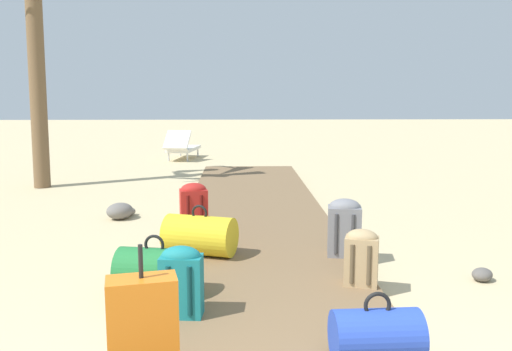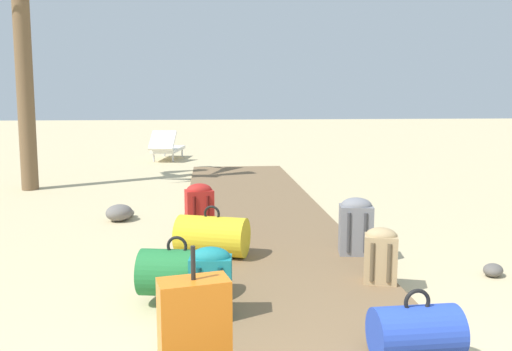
{
  "view_description": "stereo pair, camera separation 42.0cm",
  "coord_description": "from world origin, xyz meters",
  "px_view_note": "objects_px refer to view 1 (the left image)",
  "views": [
    {
      "loc": [
        -0.2,
        -1.76,
        1.65
      ],
      "look_at": [
        0.03,
        5.45,
        0.55
      ],
      "focal_mm": 37.37,
      "sensor_mm": 36.0,
      "label": 1
    },
    {
      "loc": [
        -0.62,
        -1.74,
        1.65
      ],
      "look_at": [
        0.03,
        5.45,
        0.55
      ],
      "focal_mm": 37.37,
      "sensor_mm": 36.0,
      "label": 2
    }
  ],
  "objects_px": {
    "backpack_tan": "(361,256)",
    "duffel_bag_yellow": "(200,235)",
    "suitcase_orange": "(143,337)",
    "backpack_teal": "(181,279)",
    "backpack_grey": "(344,226)",
    "duffel_bag_blue": "(376,336)",
    "backpack_red": "(194,206)",
    "lounge_chair": "(182,147)",
    "duffel_bag_green": "(155,271)"
  },
  "relations": [
    {
      "from": "backpack_red",
      "to": "lounge_chair",
      "type": "height_order",
      "value": "lounge_chair"
    },
    {
      "from": "duffel_bag_yellow",
      "to": "backpack_grey",
      "type": "height_order",
      "value": "backpack_grey"
    },
    {
      "from": "backpack_red",
      "to": "duffel_bag_yellow",
      "type": "bearing_deg",
      "value": -81.63
    },
    {
      "from": "backpack_teal",
      "to": "backpack_tan",
      "type": "xyz_separation_m",
      "value": [
        1.42,
        0.58,
        -0.02
      ]
    },
    {
      "from": "duffel_bag_blue",
      "to": "backpack_red",
      "type": "bearing_deg",
      "value": 113.21
    },
    {
      "from": "backpack_teal",
      "to": "backpack_tan",
      "type": "bearing_deg",
      "value": 22.36
    },
    {
      "from": "duffel_bag_yellow",
      "to": "lounge_chair",
      "type": "height_order",
      "value": "lounge_chair"
    },
    {
      "from": "backpack_grey",
      "to": "lounge_chair",
      "type": "distance_m",
      "value": 8.97
    },
    {
      "from": "duffel_bag_yellow",
      "to": "lounge_chair",
      "type": "bearing_deg",
      "value": 97.22
    },
    {
      "from": "backpack_tan",
      "to": "duffel_bag_yellow",
      "type": "distance_m",
      "value": 1.66
    },
    {
      "from": "duffel_bag_blue",
      "to": "duffel_bag_yellow",
      "type": "distance_m",
      "value": 2.49
    },
    {
      "from": "backpack_red",
      "to": "backpack_grey",
      "type": "relative_size",
      "value": 0.99
    },
    {
      "from": "backpack_red",
      "to": "suitcase_orange",
      "type": "bearing_deg",
      "value": -89.5
    },
    {
      "from": "duffel_bag_yellow",
      "to": "backpack_grey",
      "type": "relative_size",
      "value": 1.36
    },
    {
      "from": "backpack_red",
      "to": "backpack_tan",
      "type": "xyz_separation_m",
      "value": [
        1.54,
        -1.83,
        -0.05
      ]
    },
    {
      "from": "backpack_grey",
      "to": "duffel_bag_blue",
      "type": "bearing_deg",
      "value": -95.94
    },
    {
      "from": "duffel_bag_yellow",
      "to": "duffel_bag_green",
      "type": "bearing_deg",
      "value": -105.13
    },
    {
      "from": "duffel_bag_yellow",
      "to": "lounge_chair",
      "type": "distance_m",
      "value": 8.61
    },
    {
      "from": "backpack_tan",
      "to": "duffel_bag_blue",
      "type": "xyz_separation_m",
      "value": [
        -0.2,
        -1.29,
        -0.09
      ]
    },
    {
      "from": "suitcase_orange",
      "to": "backpack_grey",
      "type": "relative_size",
      "value": 1.44
    },
    {
      "from": "backpack_tan",
      "to": "suitcase_orange",
      "type": "xyz_separation_m",
      "value": [
        -1.51,
        -1.6,
        0.07
      ]
    },
    {
      "from": "lounge_chair",
      "to": "duffel_bag_green",
      "type": "bearing_deg",
      "value": -85.2
    },
    {
      "from": "backpack_red",
      "to": "lounge_chair",
      "type": "bearing_deg",
      "value": 97.08
    },
    {
      "from": "backpack_red",
      "to": "duffel_bag_green",
      "type": "bearing_deg",
      "value": -94.11
    },
    {
      "from": "suitcase_orange",
      "to": "backpack_grey",
      "type": "xyz_separation_m",
      "value": [
        1.53,
        2.42,
        -0.02
      ]
    },
    {
      "from": "duffel_bag_green",
      "to": "backpack_grey",
      "type": "xyz_separation_m",
      "value": [
        1.7,
        0.96,
        0.11
      ]
    },
    {
      "from": "duffel_bag_yellow",
      "to": "backpack_teal",
      "type": "bearing_deg",
      "value": -90.79
    },
    {
      "from": "suitcase_orange",
      "to": "backpack_teal",
      "type": "bearing_deg",
      "value": 85.08
    },
    {
      "from": "backpack_teal",
      "to": "lounge_chair",
      "type": "relative_size",
      "value": 0.31
    },
    {
      "from": "duffel_bag_green",
      "to": "lounge_chair",
      "type": "bearing_deg",
      "value": 94.8
    },
    {
      "from": "duffel_bag_green",
      "to": "duffel_bag_yellow",
      "type": "xyz_separation_m",
      "value": [
        0.28,
        1.03,
        0.01
      ]
    },
    {
      "from": "lounge_chair",
      "to": "backpack_tan",
      "type": "bearing_deg",
      "value": -75.25
    },
    {
      "from": "backpack_grey",
      "to": "backpack_teal",
      "type": "bearing_deg",
      "value": -135.62
    },
    {
      "from": "backpack_grey",
      "to": "duffel_bag_yellow",
      "type": "bearing_deg",
      "value": 177.08
    },
    {
      "from": "duffel_bag_green",
      "to": "backpack_tan",
      "type": "xyz_separation_m",
      "value": [
        1.68,
        0.14,
        0.06
      ]
    },
    {
      "from": "backpack_tan",
      "to": "lounge_chair",
      "type": "bearing_deg",
      "value": 104.75
    },
    {
      "from": "backpack_tan",
      "to": "duffel_bag_blue",
      "type": "relative_size",
      "value": 0.89
    },
    {
      "from": "lounge_chair",
      "to": "duffel_bag_blue",
      "type": "bearing_deg",
      "value": -77.99
    },
    {
      "from": "backpack_grey",
      "to": "backpack_tan",
      "type": "bearing_deg",
      "value": -91.17
    },
    {
      "from": "suitcase_orange",
      "to": "duffel_bag_yellow",
      "type": "relative_size",
      "value": 1.06
    },
    {
      "from": "backpack_red",
      "to": "lounge_chair",
      "type": "distance_m",
      "value": 7.66
    },
    {
      "from": "backpack_tan",
      "to": "backpack_grey",
      "type": "height_order",
      "value": "backpack_grey"
    },
    {
      "from": "duffel_bag_green",
      "to": "backpack_red",
      "type": "bearing_deg",
      "value": 85.89
    },
    {
      "from": "backpack_tan",
      "to": "backpack_grey",
      "type": "xyz_separation_m",
      "value": [
        0.02,
        0.82,
        0.05
      ]
    },
    {
      "from": "backpack_teal",
      "to": "backpack_red",
      "type": "bearing_deg",
      "value": 92.78
    },
    {
      "from": "backpack_red",
      "to": "duffel_bag_yellow",
      "type": "xyz_separation_m",
      "value": [
        0.14,
        -0.94,
        -0.1
      ]
    },
    {
      "from": "duffel_bag_yellow",
      "to": "backpack_grey",
      "type": "distance_m",
      "value": 1.42
    },
    {
      "from": "duffel_bag_blue",
      "to": "suitcase_orange",
      "type": "relative_size",
      "value": 0.65
    },
    {
      "from": "duffel_bag_blue",
      "to": "duffel_bag_yellow",
      "type": "relative_size",
      "value": 0.69
    },
    {
      "from": "duffel_bag_blue",
      "to": "lounge_chair",
      "type": "distance_m",
      "value": 10.96
    }
  ]
}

